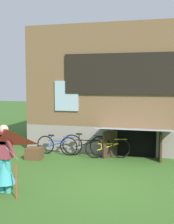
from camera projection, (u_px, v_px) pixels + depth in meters
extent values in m
plane|color=#386023|center=(105.00, 183.00, 7.70)|extent=(60.00, 60.00, 0.00)
cube|color=gray|center=(130.00, 130.00, 13.07)|extent=(7.33, 5.26, 1.00)
cube|color=brown|center=(131.00, 77.00, 12.83)|extent=(7.33, 5.26, 3.70)
cube|color=black|center=(122.00, 74.00, 10.26)|extent=(4.14, 0.08, 1.42)
cube|color=#9EB7C6|center=(122.00, 74.00, 10.28)|extent=(3.98, 0.04, 1.30)
cube|color=#9EB7C6|center=(67.00, 96.00, 10.86)|extent=(0.90, 0.06, 1.10)
cube|color=black|center=(135.00, 144.00, 10.40)|extent=(1.40, 0.03, 0.92)
cube|color=#3D2B1E|center=(110.00, 144.00, 10.34)|extent=(0.43, 0.62, 0.92)
cube|color=#3D2B1E|center=(160.00, 147.00, 9.91)|extent=(0.12, 0.70, 0.92)
cube|color=#999EA8|center=(134.00, 129.00, 9.83)|extent=(2.46, 1.09, 0.18)
cylinder|color=teal|center=(2.00, 175.00, 7.03)|extent=(0.14, 0.14, 0.82)
cylinder|color=teal|center=(8.00, 176.00, 6.99)|extent=(0.14, 0.14, 0.82)
cone|color=teal|center=(5.00, 170.00, 7.00)|extent=(0.52, 0.52, 0.62)
cube|color=#993847|center=(4.00, 146.00, 6.94)|extent=(0.34, 0.20, 0.58)
cylinder|color=#993847|center=(10.00, 146.00, 6.79)|extent=(0.17, 0.33, 0.54)
cube|color=maroon|center=(2.00, 137.00, 6.86)|extent=(0.20, 0.08, 0.36)
sphere|color=#D8AD8E|center=(4.00, 129.00, 6.90)|extent=(0.22, 0.22, 0.22)
pyramid|color=red|center=(7.00, 145.00, 6.33)|extent=(0.82, 0.65, 0.46)
cylinder|color=beige|center=(12.00, 154.00, 6.63)|extent=(0.01, 0.52, 0.40)
cylinder|color=red|center=(16.00, 182.00, 6.61)|extent=(0.03, 0.03, 0.80)
torus|color=black|center=(121.00, 149.00, 10.21)|extent=(0.65, 0.22, 0.66)
torus|color=black|center=(95.00, 149.00, 10.19)|extent=(0.65, 0.22, 0.66)
cylinder|color=gold|center=(108.00, 144.00, 10.18)|extent=(0.66, 0.22, 0.04)
cylinder|color=gold|center=(108.00, 147.00, 10.19)|extent=(0.72, 0.23, 0.27)
cylinder|color=gold|center=(101.00, 144.00, 10.18)|extent=(0.04, 0.04, 0.37)
cube|color=black|center=(101.00, 138.00, 10.16)|extent=(0.20, 0.08, 0.05)
cylinder|color=gold|center=(121.00, 139.00, 10.18)|extent=(0.43, 0.15, 0.03)
torus|color=black|center=(100.00, 147.00, 10.30)|extent=(0.76, 0.07, 0.75)
torus|color=black|center=(72.00, 145.00, 10.60)|extent=(0.76, 0.07, 0.75)
cylinder|color=black|center=(86.00, 140.00, 10.43)|extent=(0.77, 0.06, 0.04)
cylinder|color=black|center=(86.00, 144.00, 10.44)|extent=(0.84, 0.07, 0.30)
cylinder|color=black|center=(79.00, 140.00, 10.50)|extent=(0.04, 0.04, 0.43)
cube|color=black|center=(79.00, 134.00, 10.48)|extent=(0.20, 0.08, 0.05)
cylinder|color=black|center=(100.00, 136.00, 10.26)|extent=(0.44, 0.04, 0.03)
torus|color=black|center=(69.00, 146.00, 10.57)|extent=(0.67, 0.08, 0.67)
torus|color=black|center=(46.00, 145.00, 10.83)|extent=(0.67, 0.08, 0.67)
cylinder|color=#284CB2|center=(57.00, 141.00, 10.68)|extent=(0.68, 0.07, 0.04)
cylinder|color=#284CB2|center=(57.00, 144.00, 10.69)|extent=(0.74, 0.07, 0.27)
cylinder|color=#284CB2|center=(51.00, 140.00, 10.75)|extent=(0.04, 0.04, 0.37)
cube|color=black|center=(51.00, 135.00, 10.73)|extent=(0.20, 0.08, 0.05)
cylinder|color=#284CB2|center=(69.00, 137.00, 10.53)|extent=(0.44, 0.05, 0.03)
cube|color=brown|center=(34.00, 153.00, 10.08)|extent=(0.53, 0.45, 0.39)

